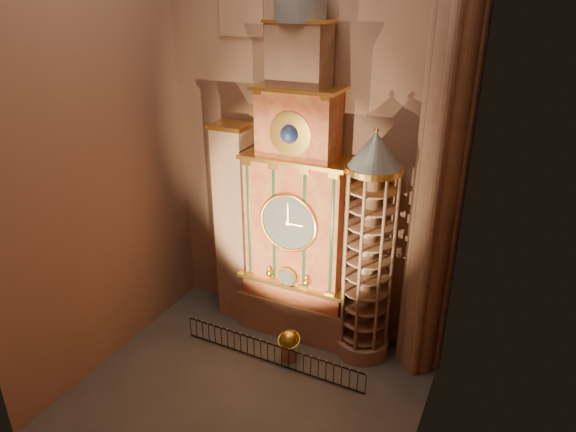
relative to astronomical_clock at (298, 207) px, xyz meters
The scene contains 10 objects.
floor 8.32m from the astronomical_clock, 90.00° to the right, with size 14.00×14.00×0.00m, color #383330.
wall_back 4.45m from the astronomical_clock, 90.00° to the left, with size 22.00×22.00×0.00m, color #875C49.
wall_left 9.61m from the astronomical_clock, 144.66° to the right, with size 22.00×22.00×0.00m, color #875C49.
wall_right 9.61m from the astronomical_clock, 35.34° to the right, with size 22.00×22.00×0.00m, color #875C49.
astronomical_clock is the anchor object (origin of this frame).
portrait_tower 3.73m from the astronomical_clock, behind, with size 1.80×1.60×10.20m.
stair_turret 3.78m from the astronomical_clock, ahead, with size 2.50×2.50×10.80m.
gothic_pier 7.48m from the astronomical_clock, ahead, with size 2.04×2.04×22.00m.
celestial_globe 6.25m from the astronomical_clock, 74.29° to the right, with size 1.17×1.11×1.55m.
iron_railing 6.78m from the astronomical_clock, 88.78° to the right, with size 9.03×0.24×1.07m.
Camera 1 is at (8.90, -14.72, 15.72)m, focal length 32.00 mm.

